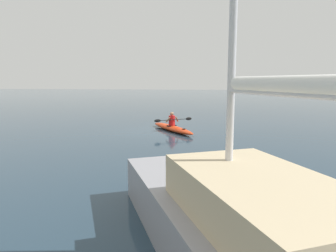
{
  "coord_description": "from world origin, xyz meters",
  "views": [
    {
      "loc": [
        -2.91,
        16.64,
        2.81
      ],
      "look_at": [
        -1.02,
        2.64,
        0.71
      ],
      "focal_mm": 32.6,
      "sensor_mm": 36.0,
      "label": 1
    }
  ],
  "objects": [
    {
      "name": "kayaker",
      "position": [
        -0.86,
        -0.21,
        0.64
      ],
      "size": [
        1.97,
        1.36,
        0.76
      ],
      "color": "red",
      "rests_on": "kayak"
    },
    {
      "name": "ground_plane",
      "position": [
        0.0,
        0.0,
        0.0
      ],
      "size": [
        160.0,
        160.0,
        0.0
      ],
      "primitive_type": "plane",
      "color": "#233847"
    },
    {
      "name": "kayak",
      "position": [
        -0.87,
        -0.2,
        0.16
      ],
      "size": [
        3.05,
        4.04,
        0.32
      ],
      "color": "red",
      "rests_on": "ground"
    },
    {
      "name": "sailboat_mid_row",
      "position": [
        -3.45,
        12.28,
        0.64
      ],
      "size": [
        5.05,
        7.86,
        8.59
      ],
      "color": "gray",
      "rests_on": "ground"
    }
  ]
}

